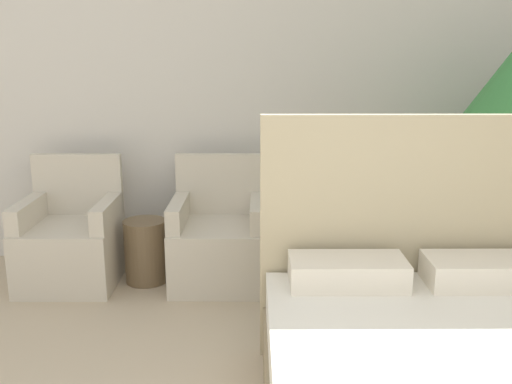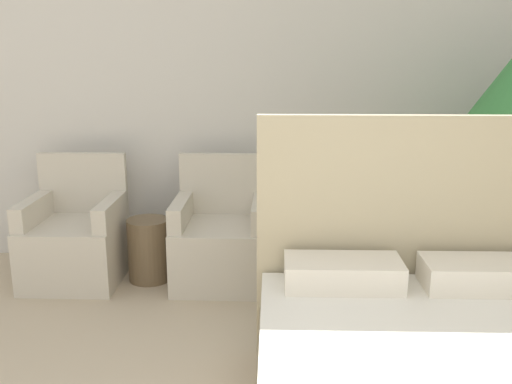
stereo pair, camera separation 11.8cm
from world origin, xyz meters
The scene contains 4 objects.
wall_back centered at (0.00, 3.79, 1.45)m, with size 10.00×0.06×2.90m.
armchair_near_window_left centered at (-1.31, 3.21, 0.29)m, with size 0.67×0.64×0.91m.
armchair_near_window_right centered at (-0.24, 3.21, 0.29)m, with size 0.67×0.65×0.91m.
side_table centered at (-0.78, 3.24, 0.23)m, with size 0.31×0.31×0.46m.
Camera 1 is at (0.01, -0.70, 1.67)m, focal length 40.00 mm.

